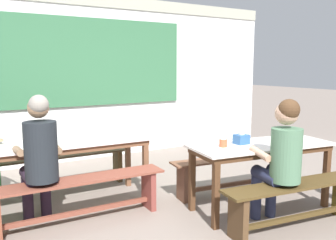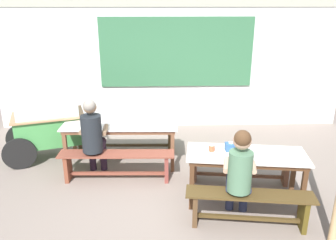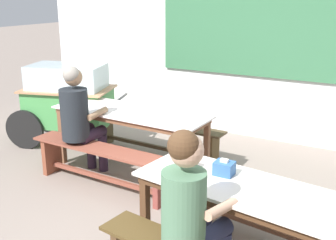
{
  "view_description": "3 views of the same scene",
  "coord_description": "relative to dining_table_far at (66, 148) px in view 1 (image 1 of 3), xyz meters",
  "views": [
    {
      "loc": [
        -1.98,
        -3.07,
        1.58
      ],
      "look_at": [
        0.22,
        0.58,
        0.94
      ],
      "focal_mm": 38.46,
      "sensor_mm": 36.0,
      "label": 1
    },
    {
      "loc": [
        -0.32,
        -4.38,
        2.68
      ],
      "look_at": [
        -0.14,
        0.74,
        0.86
      ],
      "focal_mm": 36.26,
      "sensor_mm": 36.0,
      "label": 2
    },
    {
      "loc": [
        1.71,
        -2.91,
        2.06
      ],
      "look_at": [
        -0.19,
        0.5,
        0.85
      ],
      "focal_mm": 44.16,
      "sensor_mm": 36.0,
      "label": 3
    }
  ],
  "objects": [
    {
      "name": "bench_far_front",
      "position": [
        -0.02,
        -0.55,
        -0.36
      ],
      "size": [
        1.79,
        0.36,
        0.46
      ],
      "color": "brown",
      "rests_on": "ground_plane"
    },
    {
      "name": "ground_plane",
      "position": [
        0.93,
        -0.92,
        -0.66
      ],
      "size": [
        40.0,
        40.0,
        0.0
      ],
      "primitive_type": "plane",
      "color": "gray"
    },
    {
      "name": "person_near_front",
      "position": [
        1.61,
        -1.67,
        0.07
      ],
      "size": [
        0.46,
        0.55,
        1.28
      ],
      "color": "#2A3050",
      "rests_on": "ground_plane"
    },
    {
      "name": "bench_near_back",
      "position": [
        1.88,
        -0.68,
        -0.37
      ],
      "size": [
        1.64,
        0.46,
        0.46
      ],
      "color": "brown",
      "rests_on": "ground_plane"
    },
    {
      "name": "bench_far_back",
      "position": [
        0.02,
        0.55,
        -0.36
      ],
      "size": [
        1.9,
        0.31,
        0.46
      ],
      "color": "#4B3C27",
      "rests_on": "ground_plane"
    },
    {
      "name": "bench_near_front",
      "position": [
        1.73,
        -1.76,
        -0.36
      ],
      "size": [
        1.58,
        0.5,
        0.46
      ],
      "color": "#4C391B",
      "rests_on": "ground_plane"
    },
    {
      "name": "tissue_box",
      "position": [
        1.61,
        -1.11,
        0.13
      ],
      "size": [
        0.15,
        0.12,
        0.13
      ],
      "color": "#315E99",
      "rests_on": "dining_table_near"
    },
    {
      "name": "person_left_back_turned",
      "position": [
        -0.37,
        -0.47,
        0.08
      ],
      "size": [
        0.42,
        0.55,
        1.32
      ],
      "color": "#291C2C",
      "rests_on": "ground_plane"
    },
    {
      "name": "backdrop_wall",
      "position": [
        0.93,
        1.93,
        0.78
      ],
      "size": [
        7.45,
        0.23,
        2.74
      ],
      "color": "white",
      "rests_on": "ground_plane"
    },
    {
      "name": "condiment_jar",
      "position": [
        1.35,
        -1.12,
        0.12
      ],
      "size": [
        0.08,
        0.08,
        0.1
      ],
      "color": "#DD5635",
      "rests_on": "dining_table_near"
    },
    {
      "name": "dining_table_far",
      "position": [
        0.0,
        0.0,
        0.0
      ],
      "size": [
        1.91,
        0.72,
        0.74
      ],
      "color": "silver",
      "rests_on": "ground_plane"
    },
    {
      "name": "dining_table_near",
      "position": [
        1.8,
        -1.22,
        -0.01
      ],
      "size": [
        1.66,
        0.83,
        0.74
      ],
      "color": "silver",
      "rests_on": "ground_plane"
    }
  ]
}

